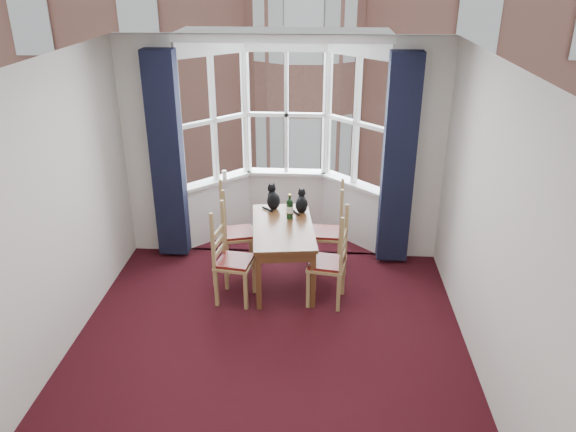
# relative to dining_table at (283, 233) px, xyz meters

# --- Properties ---
(floor) EXTENTS (4.50, 4.50, 0.00)m
(floor) POSITION_rel_dining_table_xyz_m (-0.06, -1.47, -0.63)
(floor) COLOR black
(floor) RESTS_ON ground
(ceiling) EXTENTS (4.50, 4.50, 0.00)m
(ceiling) POSITION_rel_dining_table_xyz_m (-0.06, -1.47, 2.17)
(ceiling) COLOR white
(ceiling) RESTS_ON floor
(wall_left) EXTENTS (0.00, 4.50, 4.50)m
(wall_left) POSITION_rel_dining_table_xyz_m (-2.06, -1.47, 0.77)
(wall_left) COLOR silver
(wall_left) RESTS_ON floor
(wall_right) EXTENTS (0.00, 4.50, 4.50)m
(wall_right) POSITION_rel_dining_table_xyz_m (1.94, -1.47, 0.77)
(wall_right) COLOR silver
(wall_right) RESTS_ON floor
(wall_near) EXTENTS (4.00, 0.00, 4.00)m
(wall_near) POSITION_rel_dining_table_xyz_m (-0.06, -3.72, 0.77)
(wall_near) COLOR silver
(wall_near) RESTS_ON floor
(wall_back_pier_left) EXTENTS (0.70, 0.12, 2.80)m
(wall_back_pier_left) POSITION_rel_dining_table_xyz_m (-1.71, 0.78, 0.77)
(wall_back_pier_left) COLOR silver
(wall_back_pier_left) RESTS_ON floor
(wall_back_pier_right) EXTENTS (0.70, 0.12, 2.80)m
(wall_back_pier_right) POSITION_rel_dining_table_xyz_m (1.59, 0.78, 0.77)
(wall_back_pier_right) COLOR silver
(wall_back_pier_right) RESTS_ON floor
(bay_window) EXTENTS (2.76, 0.94, 2.80)m
(bay_window) POSITION_rel_dining_table_xyz_m (-0.06, 1.28, 0.77)
(bay_window) COLOR white
(bay_window) RESTS_ON floor
(curtain_left) EXTENTS (0.38, 0.22, 2.60)m
(curtain_left) POSITION_rel_dining_table_xyz_m (-1.48, 0.60, 0.72)
(curtain_left) COLOR black
(curtain_left) RESTS_ON floor
(curtain_right) EXTENTS (0.38, 0.22, 2.60)m
(curtain_right) POSITION_rel_dining_table_xyz_m (1.36, 0.60, 0.72)
(curtain_right) COLOR black
(curtain_right) RESTS_ON floor
(dining_table) EXTENTS (0.85, 1.38, 0.73)m
(dining_table) POSITION_rel_dining_table_xyz_m (0.00, 0.00, 0.00)
(dining_table) COLOR brown
(dining_table) RESTS_ON floor
(chair_left_near) EXTENTS (0.46, 0.48, 0.92)m
(chair_left_near) POSITION_rel_dining_table_xyz_m (-0.60, -0.44, -0.16)
(chair_left_near) COLOR #A3844F
(chair_left_near) RESTS_ON floor
(chair_left_far) EXTENTS (0.50, 0.51, 0.92)m
(chair_left_far) POSITION_rel_dining_table_xyz_m (-0.66, 0.26, -0.16)
(chair_left_far) COLOR #A3844F
(chair_left_far) RESTS_ON floor
(chair_right_near) EXTENTS (0.46, 0.48, 0.92)m
(chair_right_near) POSITION_rel_dining_table_xyz_m (0.61, -0.44, -0.16)
(chair_right_near) COLOR #A3844F
(chair_right_near) RESTS_ON floor
(chair_right_far) EXTENTS (0.42, 0.44, 0.92)m
(chair_right_far) POSITION_rel_dining_table_xyz_m (0.60, 0.35, -0.16)
(chair_right_far) COLOR #A3844F
(chair_right_far) RESTS_ON floor
(cat_left) EXTENTS (0.23, 0.27, 0.32)m
(cat_left) POSITION_rel_dining_table_xyz_m (-0.15, 0.51, 0.22)
(cat_left) COLOR black
(cat_left) RESTS_ON dining_table
(cat_right) EXTENTS (0.16, 0.22, 0.30)m
(cat_right) POSITION_rel_dining_table_xyz_m (0.20, 0.42, 0.21)
(cat_right) COLOR black
(cat_right) RESTS_ON dining_table
(wine_bottle) EXTENTS (0.08, 0.08, 0.31)m
(wine_bottle) POSITION_rel_dining_table_xyz_m (0.07, 0.22, 0.23)
(wine_bottle) COLOR black
(wine_bottle) RESTS_ON dining_table
(candle_tall) EXTENTS (0.06, 0.06, 0.13)m
(candle_tall) POSITION_rel_dining_table_xyz_m (-0.87, 1.13, 0.30)
(candle_tall) COLOR white
(candle_tall) RESTS_ON bay_window
(street) EXTENTS (80.00, 80.00, 0.00)m
(street) POSITION_rel_dining_table_xyz_m (-0.06, 30.78, -6.63)
(street) COLOR #333335
(street) RESTS_ON ground
(tenement_building) EXTENTS (18.40, 7.80, 15.20)m
(tenement_building) POSITION_rel_dining_table_xyz_m (-0.06, 12.54, 0.96)
(tenement_building) COLOR #925C4B
(tenement_building) RESTS_ON street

